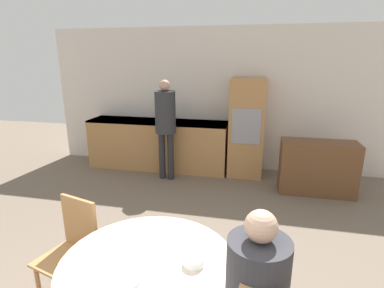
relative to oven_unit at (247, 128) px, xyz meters
name	(u,v)px	position (x,y,z in m)	size (l,w,h in m)	color
wall_back	(217,100)	(-0.59, 0.34, 0.43)	(6.45, 0.05, 2.60)	silver
kitchen_counter	(158,144)	(-1.65, -0.01, -0.39)	(2.62, 0.60, 0.92)	#AD7A47
oven_unit	(247,128)	(0.00, 0.00, 0.00)	(0.60, 0.59, 1.73)	#AD7A47
sideboard	(317,168)	(1.13, -0.57, -0.45)	(1.12, 0.45, 0.83)	brown
dining_table	(149,286)	(-0.50, -3.63, -0.33)	(1.19, 1.19, 0.73)	brown
chair_far_left	(73,246)	(-1.30, -3.31, -0.35)	(0.49, 0.49, 0.92)	#AD7A47
person_standing	(165,119)	(-1.33, -0.52, 0.20)	(0.34, 0.34, 1.71)	#262628
bowl_near	(194,261)	(-0.20, -3.60, -0.10)	(0.14, 0.14, 0.05)	white
bowl_far	(125,282)	(-0.56, -3.87, -0.11)	(0.19, 0.19, 0.05)	silver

